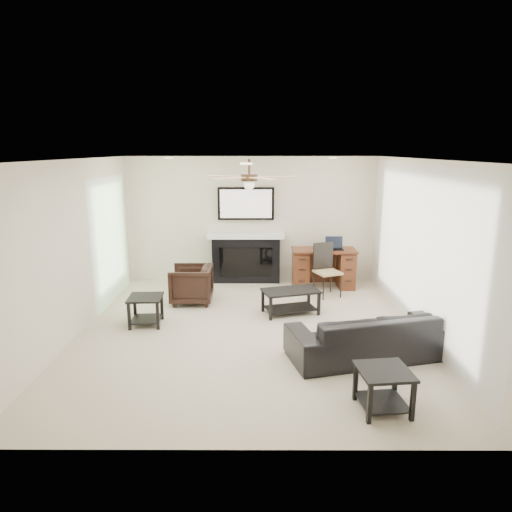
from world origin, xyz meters
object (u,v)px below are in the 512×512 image
object	(u,v)px
coffee_table	(290,302)
armchair	(191,284)
fireplace_unit	(246,236)
sofa	(369,335)
desk	(323,268)

from	to	relation	value
coffee_table	armchair	bearing A→B (deg)	145.57
fireplace_unit	sofa	bearing A→B (deg)	-63.98
armchair	coffee_table	bearing A→B (deg)	71.71
sofa	fireplace_unit	size ratio (longest dim) A/B	1.08
sofa	coffee_table	distance (m)	1.84
sofa	armchair	bearing A→B (deg)	-53.56
coffee_table	fireplace_unit	world-z (taller)	fireplace_unit
armchair	fireplace_unit	size ratio (longest dim) A/B	0.38
fireplace_unit	desk	xyz separation A→B (m)	(1.51, -0.36, -0.57)
sofa	coffee_table	bearing A→B (deg)	-74.61
sofa	desk	bearing A→B (deg)	-100.92
armchair	coffee_table	world-z (taller)	armchair
armchair	desk	xyz separation A→B (m)	(2.44, 0.91, 0.05)
sofa	armchair	xyz separation A→B (m)	(-2.60, 2.15, 0.03)
fireplace_unit	coffee_table	bearing A→B (deg)	-67.07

